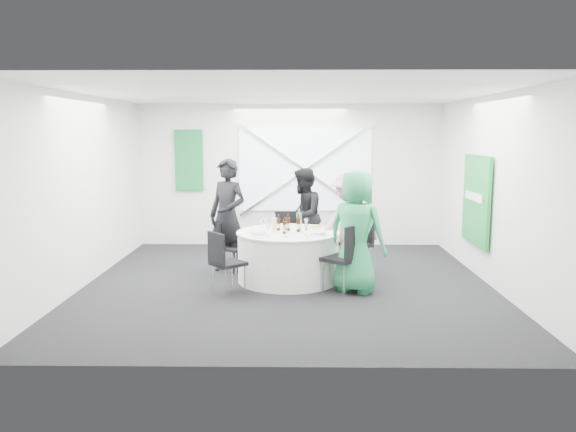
{
  "coord_description": "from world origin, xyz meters",
  "views": [
    {
      "loc": [
        0.12,
        -8.15,
        2.25
      ],
      "look_at": [
        0.0,
        0.2,
        1.0
      ],
      "focal_mm": 35.0,
      "sensor_mm": 36.0,
      "label": 1
    }
  ],
  "objects_px": {
    "person_woman_pink": "(349,224)",
    "person_man_back_left": "(228,216)",
    "chair_front_right": "(346,253)",
    "chair_front_left": "(223,258)",
    "banquet_table": "(288,256)",
    "clear_water_bottle": "(274,225)",
    "chair_back_left": "(229,243)",
    "green_water_bottle": "(299,222)",
    "chair_back_right": "(360,238)",
    "person_woman_green": "(356,231)",
    "chair_back": "(286,234)",
    "person_man_back": "(303,216)"
  },
  "relations": [
    {
      "from": "chair_back_left",
      "to": "chair_front_right",
      "type": "height_order",
      "value": "chair_front_right"
    },
    {
      "from": "chair_front_right",
      "to": "chair_front_left",
      "type": "relative_size",
      "value": 1.09
    },
    {
      "from": "person_woman_green",
      "to": "green_water_bottle",
      "type": "relative_size",
      "value": 5.22
    },
    {
      "from": "banquet_table",
      "to": "person_woman_pink",
      "type": "relative_size",
      "value": 0.95
    },
    {
      "from": "chair_back_left",
      "to": "green_water_bottle",
      "type": "bearing_deg",
      "value": -81.2
    },
    {
      "from": "chair_back_left",
      "to": "person_woman_green",
      "type": "bearing_deg",
      "value": -91.17
    },
    {
      "from": "person_man_back_left",
      "to": "person_man_back",
      "type": "distance_m",
      "value": 1.38
    },
    {
      "from": "chair_back",
      "to": "person_man_back",
      "type": "distance_m",
      "value": 0.43
    },
    {
      "from": "chair_back_left",
      "to": "person_woman_pink",
      "type": "bearing_deg",
      "value": -65.52
    },
    {
      "from": "banquet_table",
      "to": "person_woman_green",
      "type": "height_order",
      "value": "person_woman_green"
    },
    {
      "from": "banquet_table",
      "to": "person_woman_pink",
      "type": "xyz_separation_m",
      "value": [
        0.95,
        0.39,
        0.44
      ]
    },
    {
      "from": "chair_back_left",
      "to": "clear_water_bottle",
      "type": "xyz_separation_m",
      "value": [
        0.75,
        -0.56,
        0.39
      ]
    },
    {
      "from": "green_water_bottle",
      "to": "chair_front_right",
      "type": "bearing_deg",
      "value": -49.25
    },
    {
      "from": "person_woman_pink",
      "to": "person_woman_green",
      "type": "distance_m",
      "value": 0.96
    },
    {
      "from": "banquet_table",
      "to": "clear_water_bottle",
      "type": "relative_size",
      "value": 5.63
    },
    {
      "from": "chair_front_left",
      "to": "person_woman_green",
      "type": "relative_size",
      "value": 0.51
    },
    {
      "from": "person_man_back_left",
      "to": "clear_water_bottle",
      "type": "xyz_separation_m",
      "value": [
        0.77,
        -0.62,
        -0.05
      ]
    },
    {
      "from": "person_woman_green",
      "to": "green_water_bottle",
      "type": "bearing_deg",
      "value": -10.11
    },
    {
      "from": "chair_back_left",
      "to": "chair_back_right",
      "type": "bearing_deg",
      "value": -62.8
    },
    {
      "from": "chair_back_left",
      "to": "chair_back_right",
      "type": "height_order",
      "value": "chair_back_right"
    },
    {
      "from": "chair_front_right",
      "to": "chair_front_left",
      "type": "distance_m",
      "value": 1.72
    },
    {
      "from": "person_woman_pink",
      "to": "chair_back_right",
      "type": "bearing_deg",
      "value": -177.48
    },
    {
      "from": "chair_front_right",
      "to": "person_woman_green",
      "type": "xyz_separation_m",
      "value": [
        0.14,
        0.07,
        0.3
      ]
    },
    {
      "from": "chair_front_right",
      "to": "person_woman_pink",
      "type": "relative_size",
      "value": 0.6
    },
    {
      "from": "person_man_back",
      "to": "chair_back",
      "type": "bearing_deg",
      "value": -62.18
    },
    {
      "from": "person_woman_pink",
      "to": "person_woman_green",
      "type": "relative_size",
      "value": 0.94
    },
    {
      "from": "chair_back_right",
      "to": "chair_back_left",
      "type": "bearing_deg",
      "value": -113.73
    },
    {
      "from": "chair_back",
      "to": "green_water_bottle",
      "type": "bearing_deg",
      "value": -80.33
    },
    {
      "from": "chair_back_right",
      "to": "person_woman_green",
      "type": "height_order",
      "value": "person_woman_green"
    },
    {
      "from": "chair_back_right",
      "to": "person_man_back_left",
      "type": "height_order",
      "value": "person_man_back_left"
    },
    {
      "from": "person_man_back",
      "to": "person_woman_pink",
      "type": "relative_size",
      "value": 1.0
    },
    {
      "from": "banquet_table",
      "to": "chair_back_right",
      "type": "distance_m",
      "value": 1.25
    },
    {
      "from": "banquet_table",
      "to": "person_woman_green",
      "type": "xyz_separation_m",
      "value": [
        0.97,
        -0.58,
        0.49
      ]
    },
    {
      "from": "chair_back_right",
      "to": "chair_front_right",
      "type": "relative_size",
      "value": 1.01
    },
    {
      "from": "person_man_back_left",
      "to": "person_woman_green",
      "type": "height_order",
      "value": "person_man_back_left"
    },
    {
      "from": "person_woman_pink",
      "to": "person_man_back_left",
      "type": "bearing_deg",
      "value": -27.69
    },
    {
      "from": "chair_back",
      "to": "person_man_back_left",
      "type": "distance_m",
      "value": 1.14
    },
    {
      "from": "banquet_table",
      "to": "chair_back_left",
      "type": "bearing_deg",
      "value": 151.54
    },
    {
      "from": "chair_back_left",
      "to": "person_man_back_left",
      "type": "height_order",
      "value": "person_man_back_left"
    },
    {
      "from": "chair_front_right",
      "to": "green_water_bottle",
      "type": "height_order",
      "value": "green_water_bottle"
    },
    {
      "from": "chair_front_right",
      "to": "chair_front_left",
      "type": "bearing_deg",
      "value": -47.84
    },
    {
      "from": "chair_back",
      "to": "person_man_back",
      "type": "relative_size",
      "value": 0.54
    },
    {
      "from": "banquet_table",
      "to": "chair_back_right",
      "type": "relative_size",
      "value": 1.57
    },
    {
      "from": "chair_back",
      "to": "clear_water_bottle",
      "type": "relative_size",
      "value": 3.24
    },
    {
      "from": "chair_back",
      "to": "chair_back_left",
      "type": "xyz_separation_m",
      "value": [
        -0.9,
        -0.6,
        -0.05
      ]
    },
    {
      "from": "person_man_back",
      "to": "banquet_table",
      "type": "bearing_deg",
      "value": 0.0
    },
    {
      "from": "chair_back",
      "to": "clear_water_bottle",
      "type": "bearing_deg",
      "value": -100.41
    },
    {
      "from": "banquet_table",
      "to": "chair_back_right",
      "type": "height_order",
      "value": "chair_back_right"
    },
    {
      "from": "person_man_back_left",
      "to": "green_water_bottle",
      "type": "distance_m",
      "value": 1.24
    },
    {
      "from": "person_man_back_left",
      "to": "chair_front_right",
      "type": "bearing_deg",
      "value": -3.68
    }
  ]
}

